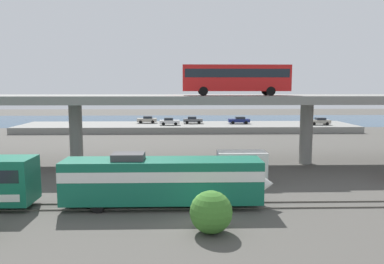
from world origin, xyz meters
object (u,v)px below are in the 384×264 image
at_px(train_locomotive, 172,179).
at_px(parked_car_4, 193,120).
at_px(parked_car_3, 169,121).
at_px(parked_car_2, 239,120).
at_px(parked_car_0, 319,121).
at_px(transit_bus_on_overpass, 236,77).
at_px(service_truck_west, 232,166).
at_px(parked_car_1, 147,120).

bearing_deg(train_locomotive, parked_car_4, 86.60).
bearing_deg(train_locomotive, parked_car_3, 92.08).
bearing_deg(parked_car_2, parked_car_0, 169.72).
relative_size(parked_car_3, parked_car_4, 1.00).
distance_m(transit_bus_on_overpass, service_truck_west, 11.54).
height_order(service_truck_west, parked_car_2, service_truck_west).
bearing_deg(parked_car_4, parked_car_2, -2.89).
bearing_deg(service_truck_west, parked_car_4, -86.89).
xyz_separation_m(transit_bus_on_overpass, parked_car_1, (-13.59, 38.82, -8.16)).
relative_size(transit_bus_on_overpass, parked_car_3, 2.95).
bearing_deg(parked_car_1, transit_bus_on_overpass, 109.29).
bearing_deg(train_locomotive, parked_car_2, 75.86).
relative_size(parked_car_0, parked_car_3, 1.08).
xyz_separation_m(transit_bus_on_overpass, parked_car_2, (6.16, 36.96, -8.16)).
bearing_deg(service_truck_west, train_locomotive, 51.74).
height_order(parked_car_0, parked_car_2, same).
bearing_deg(parked_car_2, parked_car_1, -5.38).
bearing_deg(parked_car_4, parked_car_1, 172.13).
relative_size(transit_bus_on_overpass, parked_car_4, 2.94).
bearing_deg(parked_car_0, service_truck_west, 60.35).
bearing_deg(transit_bus_on_overpass, parked_car_1, -70.71).
bearing_deg(parked_car_0, parked_car_3, -0.72).
bearing_deg(transit_bus_on_overpass, parked_car_2, -99.47).
height_order(parked_car_0, parked_car_4, same).
relative_size(transit_bus_on_overpass, parked_car_1, 2.87).
relative_size(train_locomotive, service_truck_west, 2.35).
height_order(parked_car_2, parked_car_3, same).
relative_size(parked_car_1, parked_car_4, 1.03).
xyz_separation_m(parked_car_0, parked_car_3, (-31.02, 0.39, -0.00)).
bearing_deg(train_locomotive, service_truck_west, 51.74).
relative_size(parked_car_2, parked_car_4, 1.10).
relative_size(service_truck_west, parked_car_1, 1.62).
distance_m(transit_bus_on_overpass, parked_car_0, 41.54).
height_order(parked_car_0, parked_car_1, same).
xyz_separation_m(parked_car_1, parked_car_4, (9.85, -1.36, -0.00)).
distance_m(parked_car_2, parked_car_4, 9.91).
relative_size(service_truck_west, parked_car_0, 1.55).
distance_m(service_truck_west, parked_car_2, 45.18).
height_order(transit_bus_on_overpass, service_truck_west, transit_bus_on_overpass).
distance_m(transit_bus_on_overpass, parked_car_4, 38.52).
distance_m(train_locomotive, parked_car_1, 53.88).
xyz_separation_m(train_locomotive, parked_car_4, (3.10, 52.09, -0.14)).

